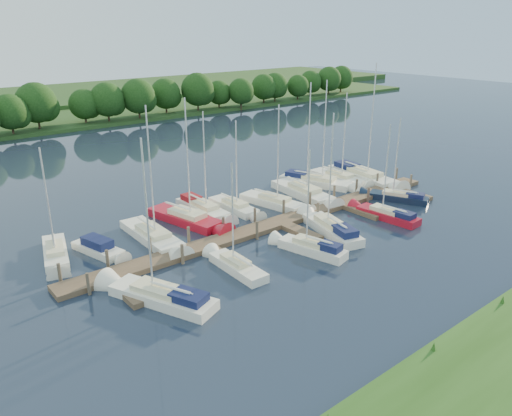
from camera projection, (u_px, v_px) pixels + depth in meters
ground at (347, 255)px, 38.99m from camera, size 260.00×260.00×0.00m
dock at (284, 225)px, 44.24m from camera, size 40.00×6.00×0.40m
mooring_pilings at (276, 217)px, 44.92m from camera, size 38.24×2.84×2.00m
far_shore at (42, 118)px, 93.48m from camera, size 180.00×30.00×0.60m
distant_hill at (6, 101)px, 111.54m from camera, size 220.00×40.00×1.40m
treeline at (67, 105)px, 83.20m from camera, size 144.74×10.40×8.31m
sailboat_n_0 at (56, 255)px, 38.30m from camera, size 3.21×7.15×9.11m
motorboat at (100, 250)px, 39.02m from camera, size 2.71×5.59×1.58m
sailboat_n_2 at (154, 238)px, 41.28m from camera, size 2.37×9.22×11.64m
sailboat_n_3 at (188, 221)px, 44.95m from camera, size 3.81×9.25×11.71m
sailboat_n_4 at (204, 210)px, 47.36m from camera, size 1.95×7.87×10.14m
sailboat_n_5 at (235, 208)px, 47.99m from camera, size 1.77×7.07×9.13m
sailboat_n_6 at (275, 204)px, 49.20m from camera, size 3.24×8.24×10.39m
sailboat_n_7 at (305, 194)px, 51.85m from camera, size 3.08×9.60×12.14m
sailboat_n_8 at (318, 182)px, 55.54m from camera, size 5.11×9.32×11.90m
sailboat_n_9 at (340, 179)px, 57.02m from camera, size 2.09×8.16×10.35m
sailboat_n_10 at (364, 177)px, 57.41m from camera, size 3.59×10.85×13.57m
sailboat_s_0 at (159, 296)px, 32.38m from camera, size 4.85×8.66×11.13m
sailboat_s_1 at (235, 266)px, 36.49m from camera, size 1.69×6.48×8.40m
sailboat_s_2 at (311, 249)px, 39.18m from camera, size 2.83×6.62×8.66m
sailboat_s_3 at (330, 229)px, 42.92m from camera, size 3.80×8.35×10.70m
sailboat_s_4 at (386, 215)px, 46.09m from camera, size 2.13×7.08×9.08m
sailboat_s_5 at (396, 197)px, 50.80m from camera, size 3.94×6.67×8.73m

